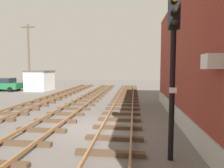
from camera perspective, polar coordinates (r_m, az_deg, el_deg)
ground_plane at (r=10.41m, az=-5.91°, el=-12.72°), size 80.00×80.00×0.00m
track_near_building at (r=10.18m, az=1.59°, el=-12.35°), size 2.50×47.16×0.32m
track_centre at (r=11.09m, az=-17.90°, el=-11.13°), size 2.50×47.16×0.32m
signal_mast at (r=6.72m, az=17.34°, el=7.07°), size 0.36×0.40×5.45m
control_hut at (r=28.93m, az=-20.25°, el=1.00°), size 3.00×3.80×2.76m
parked_car_green at (r=30.06m, az=-28.72°, el=-0.09°), size 4.20×2.04×1.76m
utility_pole_far at (r=27.86m, az=-23.06°, el=7.32°), size 1.80×0.24×8.74m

